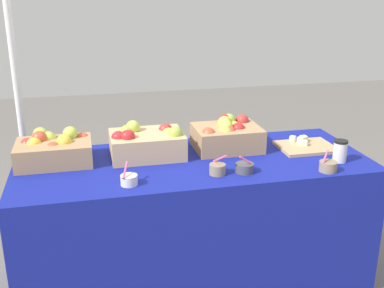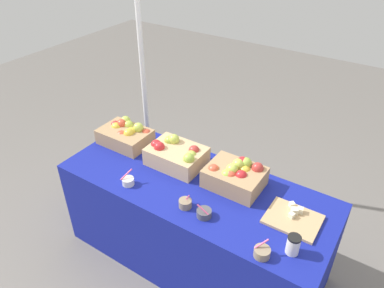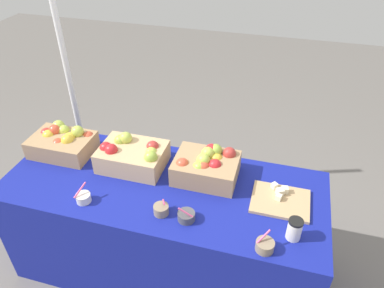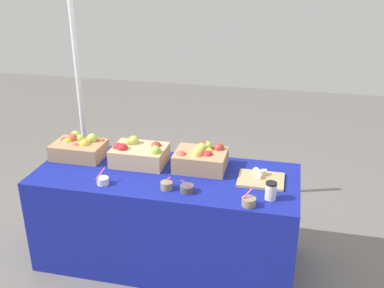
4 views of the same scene
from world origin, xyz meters
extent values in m
plane|color=slate|center=(0.00, 0.00, 0.00)|extent=(10.00, 10.00, 0.00)
cube|color=navy|center=(0.00, 0.00, 0.37)|extent=(1.90, 0.76, 0.74)
cube|color=tan|center=(-0.73, 0.12, 0.80)|extent=(0.39, 0.27, 0.12)
sphere|color=#B2332D|center=(-0.86, 0.16, 0.84)|extent=(0.08, 0.08, 0.08)
sphere|color=#B2C64C|center=(-0.64, 0.19, 0.88)|extent=(0.08, 0.08, 0.08)
sphere|color=#D14C33|center=(-0.58, 0.20, 0.83)|extent=(0.08, 0.08, 0.08)
sphere|color=gold|center=(-0.83, 0.13, 0.85)|extent=(0.08, 0.08, 0.08)
sphere|color=gold|center=(-0.67, 0.11, 0.86)|extent=(0.08, 0.08, 0.08)
sphere|color=gold|center=(-0.68, 0.14, 0.85)|extent=(0.08, 0.08, 0.08)
sphere|color=#D14C33|center=(-0.80, 0.18, 0.87)|extent=(0.08, 0.08, 0.08)
sphere|color=#B2C64C|center=(-0.80, 0.21, 0.88)|extent=(0.08, 0.08, 0.08)
sphere|color=#B2C64C|center=(-0.76, 0.20, 0.86)|extent=(0.08, 0.08, 0.08)
sphere|color=#D14C33|center=(-0.73, 0.08, 0.83)|extent=(0.08, 0.08, 0.08)
cube|color=tan|center=(-0.24, 0.12, 0.81)|extent=(0.40, 0.29, 0.13)
sphere|color=red|center=(-0.34, 0.06, 0.88)|extent=(0.08, 0.08, 0.08)
sphere|color=#B2332D|center=(-0.12, 0.18, 0.86)|extent=(0.08, 0.08, 0.08)
sphere|color=#B2C64C|center=(-0.30, 0.19, 0.89)|extent=(0.08, 0.08, 0.08)
sphere|color=#99B742|center=(-0.09, 0.06, 0.88)|extent=(0.08, 0.08, 0.08)
sphere|color=#B2C64C|center=(-0.11, 0.13, 0.85)|extent=(0.08, 0.08, 0.08)
sphere|color=red|center=(-0.39, 0.09, 0.87)|extent=(0.08, 0.08, 0.08)
sphere|color=#99B742|center=(-0.33, 0.18, 0.87)|extent=(0.08, 0.08, 0.08)
cube|color=tan|center=(0.23, 0.14, 0.81)|extent=(0.37, 0.29, 0.13)
sphere|color=red|center=(0.24, 0.22, 0.88)|extent=(0.08, 0.08, 0.08)
sphere|color=#B2332D|center=(0.35, 0.22, 0.87)|extent=(0.08, 0.08, 0.08)
sphere|color=#99B742|center=(0.26, 0.22, 0.89)|extent=(0.08, 0.08, 0.08)
sphere|color=#B2C64C|center=(0.22, 0.11, 0.88)|extent=(0.08, 0.08, 0.08)
sphere|color=#B2C64C|center=(0.23, 0.18, 0.88)|extent=(0.08, 0.08, 0.08)
sphere|color=#D14C33|center=(0.22, 0.08, 0.85)|extent=(0.08, 0.08, 0.08)
sphere|color=red|center=(0.29, 0.11, 0.86)|extent=(0.08, 0.08, 0.08)
sphere|color=#99B742|center=(0.20, 0.07, 0.85)|extent=(0.08, 0.08, 0.08)
sphere|color=#D14C33|center=(0.10, 0.07, 0.86)|extent=(0.08, 0.08, 0.08)
sphere|color=gold|center=(0.28, 0.18, 0.85)|extent=(0.08, 0.08, 0.08)
cube|color=tan|center=(0.68, 0.04, 0.75)|extent=(0.32, 0.26, 0.02)
cube|color=beige|center=(0.64, 0.13, 0.77)|extent=(0.04, 0.04, 0.03)
cube|color=beige|center=(0.70, 0.11, 0.78)|extent=(0.04, 0.04, 0.04)
cube|color=beige|center=(0.67, 0.08, 0.78)|extent=(0.05, 0.05, 0.04)
cube|color=beige|center=(0.67, 0.04, 0.77)|extent=(0.04, 0.04, 0.03)
cylinder|color=gray|center=(0.07, -0.22, 0.77)|extent=(0.08, 0.08, 0.05)
cylinder|color=#EA598C|center=(0.09, -0.21, 0.82)|extent=(0.05, 0.09, 0.07)
cylinder|color=gray|center=(0.63, -0.31, 0.77)|extent=(0.09, 0.09, 0.05)
cylinder|color=#EA598C|center=(0.62, -0.30, 0.82)|extent=(0.06, 0.07, 0.06)
cylinder|color=#4C4C51|center=(0.21, -0.23, 0.76)|extent=(0.09, 0.09, 0.05)
cylinder|color=#EA598C|center=(0.22, -0.24, 0.81)|extent=(0.08, 0.02, 0.06)
cylinder|color=silver|center=(-0.37, -0.25, 0.76)|extent=(0.08, 0.08, 0.05)
cylinder|color=#EA598C|center=(-0.39, -0.25, 0.82)|extent=(0.04, 0.09, 0.06)
cylinder|color=silver|center=(0.76, -0.20, 0.79)|extent=(0.07, 0.07, 0.11)
cylinder|color=black|center=(0.76, -0.20, 0.85)|extent=(0.07, 0.07, 0.01)
cylinder|color=white|center=(-0.94, 0.63, 1.12)|extent=(0.04, 0.04, 2.23)
camera|label=1|loc=(-0.55, -2.33, 1.66)|focal=44.14mm
camera|label=2|loc=(1.03, -1.61, 2.34)|focal=34.13mm
camera|label=3|loc=(0.60, -1.50, 2.17)|focal=33.98mm
camera|label=4|loc=(0.82, -2.71, 2.18)|focal=41.13mm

